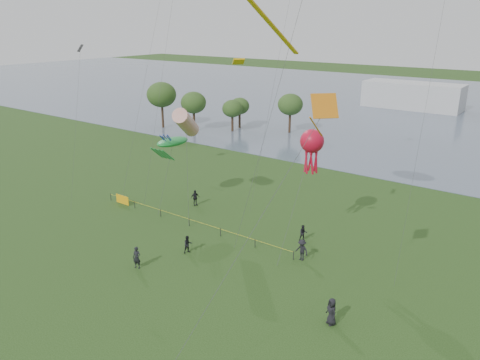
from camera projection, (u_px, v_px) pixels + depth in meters
The scene contains 15 objects.
ground_plane at pixel (150, 335), 30.60m from camera, with size 400.00×400.00×0.00m, color #1B3611.
lake at pixel (471, 111), 107.12m from camera, with size 400.00×120.00×0.08m, color slate.
pavilion_left at pixel (413, 96), 109.02m from camera, with size 22.00×8.00×6.00m, color silver.
trees at pixel (210, 101), 86.63m from camera, with size 26.91×15.72×8.70m.
fence at pixel (147, 207), 50.16m from camera, with size 24.07×0.07×1.05m.
spectator_a at pixel (188, 244), 41.25m from camera, with size 0.79×0.61×1.62m, color black.
spectator_b at pixel (302, 250), 39.95m from camera, with size 1.22×0.70×1.89m, color black.
spectator_c at pixel (195, 198), 51.91m from camera, with size 1.04×0.43×1.78m, color black.
spectator_d at pixel (332, 311), 31.45m from camera, with size 0.95×0.62×1.94m, color black.
spectator_f at pixel (137, 258), 38.65m from camera, with size 0.70×0.46×1.91m, color black.
spectator_g at pixel (303, 233), 43.54m from camera, with size 0.75×0.59×1.55m, color black.
kite_windsock at pixel (186, 123), 47.51m from camera, with size 5.11×5.52×11.53m.
kite_creature at pixel (172, 142), 50.00m from camera, with size 2.30×5.27×7.66m.
kite_octopus at pixel (312, 142), 40.97m from camera, with size 2.11×7.00×10.59m.
kite_delta at pixel (316, 121), 25.31m from camera, with size 4.73×12.20×15.77m.
Camera 1 is at (19.87, -17.30, 19.51)m, focal length 35.00 mm.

